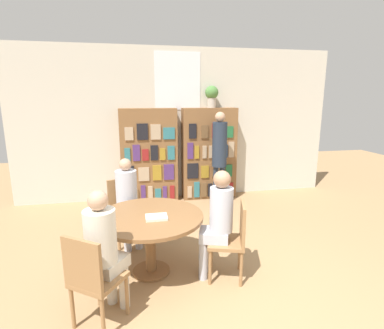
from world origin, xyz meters
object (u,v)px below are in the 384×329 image
object	(u,v)px
flower_vase	(212,95)
chair_near_camera	(92,277)
bookshelf_left	(149,156)
chair_left_side	(124,207)
seated_reader_right	(217,218)
reading_table	(150,225)
seated_reader_left	(128,197)
seated_reader_back	(104,245)
bookshelf_right	(209,154)
chair_far_side	(233,236)
librarian_standing	(219,150)

from	to	relation	value
flower_vase	chair_near_camera	size ratio (longest dim) A/B	0.47
bookshelf_left	chair_left_side	distance (m)	1.79
chair_left_side	seated_reader_right	size ratio (longest dim) A/B	0.71
reading_table	chair_left_side	world-z (taller)	chair_left_side
bookshelf_left	chair_near_camera	distance (m)	3.46
seated_reader_left	seated_reader_back	bearing A→B (deg)	63.00
chair_left_side	bookshelf_right	bearing A→B (deg)	-153.86
bookshelf_left	chair_far_side	size ratio (longest dim) A/B	2.03
flower_vase	chair_far_side	bearing A→B (deg)	-99.57
seated_reader_left	seated_reader_right	world-z (taller)	seated_reader_right
reading_table	chair_far_side	xyz separation A→B (m)	(0.91, -0.28, -0.10)
seated_reader_left	seated_reader_right	bearing A→B (deg)	116.95
reading_table	chair_near_camera	world-z (taller)	chair_near_camera
reading_table	librarian_standing	world-z (taller)	librarian_standing
reading_table	bookshelf_right	bearing A→B (deg)	62.31
chair_near_camera	chair_far_side	distance (m)	1.54
bookshelf_right	seated_reader_left	distance (m)	2.46
seated_reader_back	librarian_standing	world-z (taller)	librarian_standing
bookshelf_left	seated_reader_back	world-z (taller)	bookshelf_left
chair_left_side	librarian_standing	size ratio (longest dim) A/B	0.51
bookshelf_left	reading_table	xyz separation A→B (m)	(-0.14, -2.58, -0.31)
reading_table	seated_reader_right	xyz separation A→B (m)	(0.74, -0.23, 0.12)
bookshelf_right	chair_far_side	xyz separation A→B (m)	(-0.44, -2.86, -0.41)
bookshelf_right	chair_left_side	size ratio (longest dim) A/B	2.03
bookshelf_right	chair_near_camera	size ratio (longest dim) A/B	2.03
flower_vase	chair_left_side	size ratio (longest dim) A/B	0.47
seated_reader_back	librarian_standing	bearing A→B (deg)	90.34
bookshelf_left	librarian_standing	xyz separation A→B (m)	(1.28, -0.50, 0.17)
reading_table	seated_reader_left	bearing A→B (deg)	109.09
seated_reader_left	librarian_standing	world-z (taller)	librarian_standing
chair_near_camera	seated_reader_right	bearing A→B (deg)	58.33
reading_table	chair_near_camera	xyz separation A→B (m)	(-0.55, -0.78, -0.10)
chair_far_side	flower_vase	bearing A→B (deg)	7.34
seated_reader_right	librarian_standing	distance (m)	2.43
librarian_standing	flower_vase	bearing A→B (deg)	93.63
seated_reader_back	chair_left_side	bearing A→B (deg)	119.99
bookshelf_left	chair_near_camera	bearing A→B (deg)	-101.58
bookshelf_left	bookshelf_right	distance (m)	1.21
reading_table	seated_reader_right	size ratio (longest dim) A/B	0.97
reading_table	seated_reader_back	distance (m)	0.78
flower_vase	seated_reader_left	bearing A→B (deg)	-131.69
flower_vase	seated_reader_right	world-z (taller)	flower_vase
flower_vase	chair_left_side	distance (m)	2.87
chair_near_camera	seated_reader_left	distance (m)	1.56
bookshelf_left	seated_reader_right	size ratio (longest dim) A/B	1.45
chair_far_side	reading_table	bearing A→B (deg)	90.00
bookshelf_right	flower_vase	size ratio (longest dim) A/B	4.32
bookshelf_left	seated_reader_back	xyz separation A→B (m)	(-0.59, -3.22, -0.20)
flower_vase	seated_reader_right	xyz separation A→B (m)	(-0.66, -2.81, -1.36)
chair_far_side	librarian_standing	xyz separation A→B (m)	(0.52, 2.36, 0.57)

